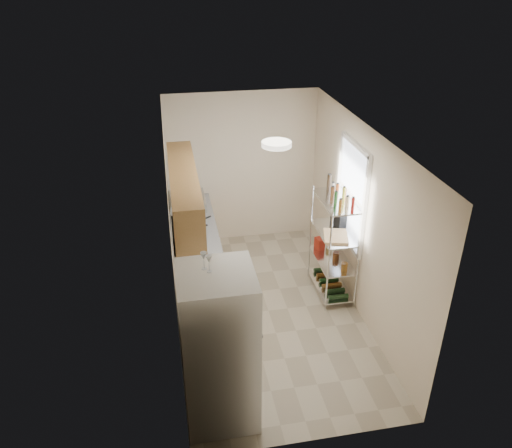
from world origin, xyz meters
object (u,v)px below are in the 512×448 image
at_px(rice_cooker, 197,247).
at_px(frying_pan_large, 188,230).
at_px(espresso_machine, 340,215).
at_px(cutting_board, 336,236).
at_px(refrigerator, 219,348).

relative_size(rice_cooker, frying_pan_large, 0.90).
relative_size(rice_cooker, espresso_machine, 0.87).
bearing_deg(cutting_board, espresso_machine, 64.44).
bearing_deg(cutting_board, frying_pan_large, 159.39).
distance_m(rice_cooker, frying_pan_large, 0.66).
height_order(rice_cooker, espresso_machine, espresso_machine).
xyz_separation_m(cutting_board, espresso_machine, (0.18, 0.38, 0.13)).
xyz_separation_m(rice_cooker, espresso_machine, (2.09, 0.28, 0.15)).
bearing_deg(rice_cooker, frying_pan_large, 97.14).
height_order(frying_pan_large, cutting_board, cutting_board).
relative_size(frying_pan_large, cutting_board, 0.66).
relative_size(refrigerator, cutting_board, 4.30).
bearing_deg(espresso_machine, rice_cooker, 173.49).
bearing_deg(espresso_machine, refrigerator, -146.88).
relative_size(frying_pan_large, espresso_machine, 0.97).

